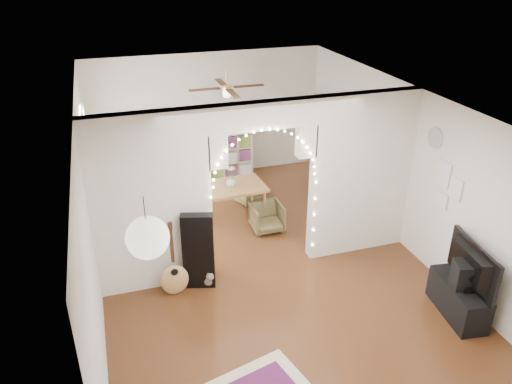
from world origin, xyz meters
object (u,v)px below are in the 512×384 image
object	(u,v)px
dining_chair_right	(248,192)
dining_table	(231,190)
dining_chair_left	(267,217)
floor_speaker	(463,290)
acoustic_guitar	(174,268)
bookcase	(222,148)
media_console	(458,299)

from	to	relation	value
dining_chair_right	dining_table	bearing A→B (deg)	-149.70
dining_table	dining_chair_left	world-z (taller)	dining_table
floor_speaker	dining_chair_right	distance (m)	4.57
acoustic_guitar	dining_table	distance (m)	2.26
dining_chair_left	bookcase	bearing A→B (deg)	94.53
dining_chair_left	floor_speaker	bearing A→B (deg)	-59.67
media_console	dining_chair_left	distance (m)	3.48
acoustic_guitar	floor_speaker	world-z (taller)	acoustic_guitar
acoustic_guitar	media_console	bearing A→B (deg)	-28.50
media_console	dining_chair_left	world-z (taller)	dining_chair_left
media_console	dining_table	xyz separation A→B (m)	(-2.31, 3.43, 0.43)
acoustic_guitar	dining_chair_right	distance (m)	3.15
dining_chair_left	media_console	bearing A→B (deg)	-59.23
acoustic_guitar	dining_table	bearing A→B (deg)	48.59
dining_chair_left	dining_chair_right	distance (m)	1.16
acoustic_guitar	media_console	world-z (taller)	acoustic_guitar
floor_speaker	dining_table	size ratio (longest dim) A/B	0.70
media_console	dining_chair_left	size ratio (longest dim) A/B	1.80
dining_table	dining_chair_right	size ratio (longest dim) A/B	2.64
floor_speaker	bookcase	bearing A→B (deg)	127.12
floor_speaker	dining_chair_left	world-z (taller)	floor_speaker
dining_chair_left	dining_chair_right	world-z (taller)	dining_chair_left
bookcase	dining_chair_right	distance (m)	1.42
bookcase	acoustic_guitar	bearing A→B (deg)	-111.30
bookcase	dining_chair_right	world-z (taller)	bookcase
media_console	dining_chair_right	world-z (taller)	media_console
acoustic_guitar	dining_chair_left	xyz separation A→B (m)	(1.89, 1.36, -0.20)
dining_chair_right	floor_speaker	bearing A→B (deg)	-90.82
acoustic_guitar	bookcase	world-z (taller)	bookcase
bookcase	dining_chair_left	xyz separation A→B (m)	(0.19, -2.49, -0.42)
dining_chair_right	acoustic_guitar	bearing A→B (deg)	-150.48
media_console	dining_chair_right	bearing A→B (deg)	121.01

